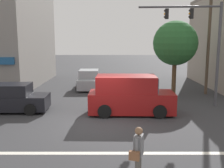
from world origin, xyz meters
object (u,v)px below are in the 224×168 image
at_px(traffic_light_mast, 203,37).
at_px(sedan_parked_curbside, 12,99).
at_px(sedan_crossing_rightbound, 90,80).
at_px(van_crossing_center, 130,96).
at_px(pedestrian_foreground_with_bag, 139,152).
at_px(street_tree, 176,43).
at_px(utility_pole_far_right, 210,33).

xyz_separation_m(traffic_light_mast, sedan_parked_curbside, (-11.08, -1.35, -3.46)).
height_order(sedan_parked_curbside, sedan_crossing_rightbound, same).
height_order(van_crossing_center, pedestrian_foreground_with_bag, van_crossing_center).
distance_m(sedan_crossing_rightbound, pedestrian_foreground_with_bag, 15.13).
xyz_separation_m(street_tree, van_crossing_center, (-3.70, -5.50, -2.77)).
distance_m(utility_pole_far_right, sedan_parked_curbside, 14.16).
height_order(utility_pole_far_right, van_crossing_center, utility_pole_far_right).
bearing_deg(street_tree, sedan_crossing_rightbound, 161.80).
xyz_separation_m(traffic_light_mast, sedan_crossing_rightbound, (-7.32, 5.86, -3.46)).
height_order(street_tree, van_crossing_center, street_tree).
height_order(street_tree, sedan_crossing_rightbound, street_tree).
distance_m(van_crossing_center, sedan_crossing_rightbound, 8.20).
height_order(traffic_light_mast, sedan_crossing_rightbound, traffic_light_mast).
xyz_separation_m(sedan_parked_curbside, pedestrian_foreground_with_bag, (6.41, -7.68, 0.24)).
bearing_deg(utility_pole_far_right, street_tree, 175.65).
bearing_deg(traffic_light_mast, sedan_parked_curbside, -173.03).
height_order(utility_pole_far_right, sedan_parked_curbside, utility_pole_far_right).
bearing_deg(van_crossing_center, sedan_parked_curbside, 176.13).
relative_size(utility_pole_far_right, sedan_crossing_rightbound, 2.10).
height_order(van_crossing_center, sedan_parked_curbside, van_crossing_center).
relative_size(sedan_parked_curbside, pedestrian_foreground_with_bag, 2.49).
relative_size(utility_pole_far_right, van_crossing_center, 1.88).
relative_size(van_crossing_center, sedan_crossing_rightbound, 1.12).
bearing_deg(van_crossing_center, street_tree, 56.05).
relative_size(utility_pole_far_right, pedestrian_foreground_with_bag, 5.23).
height_order(traffic_light_mast, sedan_parked_curbside, traffic_light_mast).
xyz_separation_m(utility_pole_far_right, pedestrian_foreground_with_bag, (-6.33, -12.54, -3.57)).
bearing_deg(sedan_crossing_rightbound, sedan_parked_curbside, -117.51).
xyz_separation_m(utility_pole_far_right, sedan_parked_curbside, (-12.74, -4.86, -3.81)).
height_order(street_tree, traffic_light_mast, traffic_light_mast).
relative_size(utility_pole_far_right, traffic_light_mast, 1.41).
xyz_separation_m(traffic_light_mast, van_crossing_center, (-4.43, -1.80, -3.17)).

